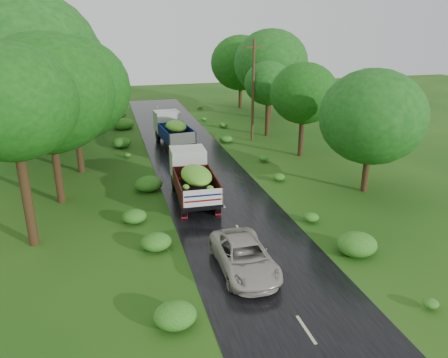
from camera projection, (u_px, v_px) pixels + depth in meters
name	position (u px, v px, depth m)	size (l,w,h in m)	color
ground	(267.00, 272.00, 19.42)	(120.00, 120.00, 0.00)	#14430E
road	(235.00, 224.00, 23.94)	(6.50, 80.00, 0.02)	black
road_lines	(230.00, 216.00, 24.84)	(0.12, 69.60, 0.00)	#BFB78C
truck_near	(193.00, 175.00, 26.87)	(2.50, 6.49, 2.69)	black
truck_far	(172.00, 128.00, 38.49)	(2.83, 6.52, 2.66)	black
car	(244.00, 257.00, 19.30)	(2.26, 4.89, 1.36)	#B6ADA2
utility_pole	(253.00, 90.00, 38.82)	(1.57, 0.28, 8.95)	#382616
trees_left	(50.00, 70.00, 34.31)	(7.65, 34.32, 9.97)	black
trees_right	(279.00, 77.00, 41.57)	(6.26, 32.91, 7.91)	black
shrubs	(201.00, 167.00, 31.98)	(11.90, 44.00, 0.70)	#176419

